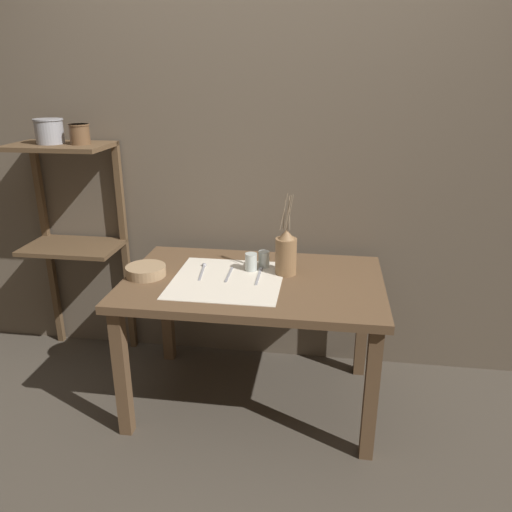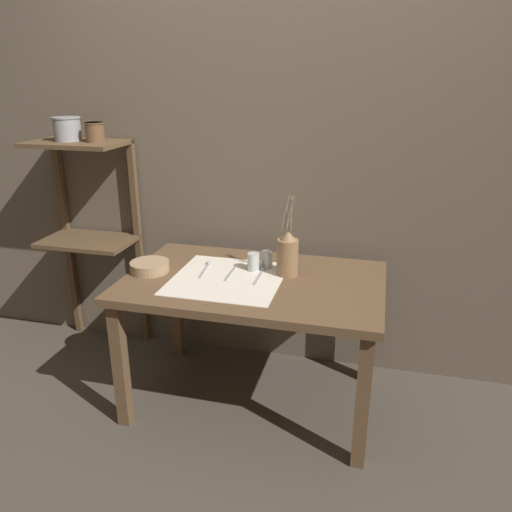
# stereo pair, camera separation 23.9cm
# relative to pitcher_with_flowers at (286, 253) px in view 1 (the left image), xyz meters

# --- Properties ---
(ground_plane) EXTENTS (12.00, 12.00, 0.00)m
(ground_plane) POSITION_rel_pitcher_with_flowers_xyz_m (-0.15, -0.09, -0.81)
(ground_plane) COLOR #473F35
(stone_wall_back) EXTENTS (7.00, 0.06, 2.40)m
(stone_wall_back) POSITION_rel_pitcher_with_flowers_xyz_m (-0.15, 0.42, 0.39)
(stone_wall_back) COLOR brown
(stone_wall_back) RESTS_ON ground_plane
(wooden_table) EXTENTS (1.26, 0.80, 0.70)m
(wooden_table) POSITION_rel_pitcher_with_flowers_xyz_m (-0.15, -0.09, -0.19)
(wooden_table) COLOR brown
(wooden_table) RESTS_ON ground_plane
(wooden_shelf_unit) EXTENTS (0.53, 0.34, 1.29)m
(wooden_shelf_unit) POSITION_rel_pitcher_with_flowers_xyz_m (-1.24, 0.24, 0.09)
(wooden_shelf_unit) COLOR brown
(wooden_shelf_unit) RESTS_ON ground_plane
(linen_cloth) EXTENTS (0.53, 0.54, 0.00)m
(linen_cloth) POSITION_rel_pitcher_with_flowers_xyz_m (-0.27, -0.12, -0.11)
(linen_cloth) COLOR beige
(linen_cloth) RESTS_ON wooden_table
(pitcher_with_flowers) EXTENTS (0.11, 0.11, 0.41)m
(pitcher_with_flowers) POSITION_rel_pitcher_with_flowers_xyz_m (0.00, 0.00, 0.00)
(pitcher_with_flowers) COLOR olive
(pitcher_with_flowers) RESTS_ON wooden_table
(wooden_bowl) EXTENTS (0.20, 0.20, 0.05)m
(wooden_bowl) POSITION_rel_pitcher_with_flowers_xyz_m (-0.68, -0.13, -0.08)
(wooden_bowl) COLOR #9E7F5B
(wooden_bowl) RESTS_ON wooden_table
(glass_tumbler_near) EXTENTS (0.06, 0.06, 0.09)m
(glass_tumbler_near) POSITION_rel_pitcher_with_flowers_xyz_m (-0.18, 0.02, -0.06)
(glass_tumbler_near) COLOR #B7C1BC
(glass_tumbler_near) RESTS_ON wooden_table
(glass_tumbler_far) EXTENTS (0.06, 0.06, 0.08)m
(glass_tumbler_far) POSITION_rel_pitcher_with_flowers_xyz_m (-0.12, 0.07, -0.06)
(glass_tumbler_far) COLOR #B7C1BC
(glass_tumbler_far) RESTS_ON wooden_table
(spoon_inner) EXTENTS (0.04, 0.21, 0.02)m
(spoon_inner) POSITION_rel_pitcher_with_flowers_xyz_m (-0.42, -0.00, -0.10)
(spoon_inner) COLOR #939399
(spoon_inner) RESTS_ON wooden_table
(knife_center) EXTENTS (0.01, 0.19, 0.00)m
(knife_center) POSITION_rel_pitcher_with_flowers_xyz_m (-0.28, -0.06, -0.10)
(knife_center) COLOR #939399
(knife_center) RESTS_ON wooden_table
(spoon_outer) EXTENTS (0.02, 0.21, 0.02)m
(spoon_outer) POSITION_rel_pitcher_with_flowers_xyz_m (-0.13, -0.02, -0.10)
(spoon_outer) COLOR #939399
(spoon_outer) RESTS_ON wooden_table
(metal_pot_large) EXTENTS (0.15, 0.15, 0.13)m
(metal_pot_large) POSITION_rel_pitcher_with_flowers_xyz_m (-1.28, 0.20, 0.55)
(metal_pot_large) COLOR #939399
(metal_pot_large) RESTS_ON wooden_shelf_unit
(metal_pot_small) EXTENTS (0.11, 0.11, 0.10)m
(metal_pot_small) POSITION_rel_pitcher_with_flowers_xyz_m (-1.12, 0.20, 0.54)
(metal_pot_small) COLOR brown
(metal_pot_small) RESTS_ON wooden_shelf_unit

